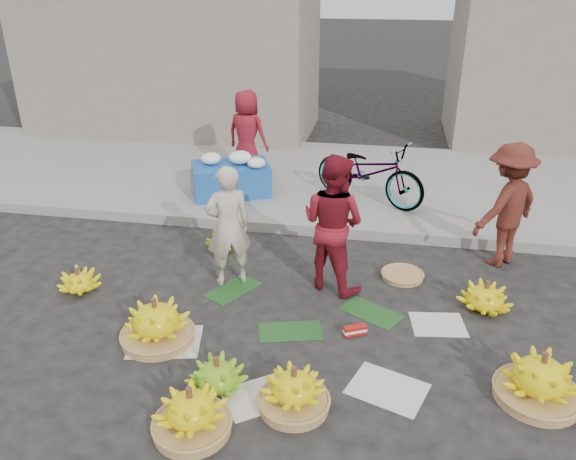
% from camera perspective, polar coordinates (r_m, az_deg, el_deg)
% --- Properties ---
extents(ground, '(80.00, 80.00, 0.00)m').
position_cam_1_polar(ground, '(6.00, 1.54, -9.28)').
color(ground, black).
rests_on(ground, ground).
extents(curb, '(40.00, 0.25, 0.15)m').
position_cam_1_polar(curb, '(7.87, 4.04, 0.10)').
color(curb, gray).
rests_on(curb, ground).
extents(sidewalk, '(40.00, 4.00, 0.12)m').
position_cam_1_polar(sidewalk, '(9.81, 5.47, 5.10)').
color(sidewalk, gray).
rests_on(sidewalk, ground).
extents(building_left, '(6.00, 3.00, 4.00)m').
position_cam_1_polar(building_left, '(13.07, -11.55, 18.46)').
color(building_left, gray).
rests_on(building_left, sidewalk).
extents(newspaper_scatter, '(3.20, 1.80, 0.00)m').
position_cam_1_polar(newspaper_scatter, '(5.37, 0.17, -14.00)').
color(newspaper_scatter, silver).
rests_on(newspaper_scatter, ground).
extents(banana_leaves, '(2.00, 1.00, 0.00)m').
position_cam_1_polar(banana_leaves, '(6.18, 0.91, -8.13)').
color(banana_leaves, '#164319').
rests_on(banana_leaves, ground).
extents(banana_bunch_0, '(0.72, 0.72, 0.49)m').
position_cam_1_polar(banana_bunch_0, '(5.76, -13.23, -9.12)').
color(banana_bunch_0, '#A47744').
rests_on(banana_bunch_0, ground).
extents(banana_bunch_1, '(0.68, 0.68, 0.33)m').
position_cam_1_polar(banana_bunch_1, '(5.13, -7.19, -14.39)').
color(banana_bunch_1, '#5EA717').
rests_on(banana_bunch_1, ground).
extents(banana_bunch_2, '(0.62, 0.62, 0.44)m').
position_cam_1_polar(banana_bunch_2, '(4.74, -9.83, -17.85)').
color(banana_bunch_2, '#A47744').
rests_on(banana_bunch_2, ground).
extents(banana_bunch_3, '(0.60, 0.60, 0.42)m').
position_cam_1_polar(banana_bunch_3, '(4.88, 0.61, -16.02)').
color(banana_bunch_3, '#A47744').
rests_on(banana_bunch_3, ground).
extents(banana_bunch_4, '(0.72, 0.72, 0.48)m').
position_cam_1_polar(banana_bunch_4, '(5.39, 24.23, -13.65)').
color(banana_bunch_4, '#A47744').
rests_on(banana_bunch_4, ground).
extents(banana_bunch_5, '(0.62, 0.62, 0.35)m').
position_cam_1_polar(banana_bunch_5, '(6.50, 19.40, -6.40)').
color(banana_bunch_5, '#FFEB0C').
rests_on(banana_bunch_5, ground).
extents(banana_bunch_6, '(0.59, 0.59, 0.30)m').
position_cam_1_polar(banana_bunch_6, '(6.91, -20.51, -4.88)').
color(banana_bunch_6, '#FFEB0C').
rests_on(banana_bunch_6, ground).
extents(banana_bunch_7, '(0.61, 0.61, 0.31)m').
position_cam_1_polar(banana_bunch_7, '(7.48, -6.36, -0.92)').
color(banana_bunch_7, '#5EA717').
rests_on(banana_bunch_7, ground).
extents(basket_spare, '(0.50, 0.50, 0.06)m').
position_cam_1_polar(basket_spare, '(6.92, 11.54, -4.56)').
color(basket_spare, '#A47744').
rests_on(basket_spare, ground).
extents(incense_stack, '(0.25, 0.17, 0.10)m').
position_cam_1_polar(incense_stack, '(5.82, 6.82, -10.08)').
color(incense_stack, red).
rests_on(incense_stack, ground).
extents(vendor_cream, '(0.63, 0.55, 1.45)m').
position_cam_1_polar(vendor_cream, '(6.41, -6.09, 0.36)').
color(vendor_cream, beige).
rests_on(vendor_cream, ground).
extents(vendor_red, '(0.97, 0.89, 1.60)m').
position_cam_1_polar(vendor_red, '(6.29, 4.59, 0.70)').
color(vendor_red, maroon).
rests_on(vendor_red, ground).
extents(man_striped, '(1.13, 1.11, 1.56)m').
position_cam_1_polar(man_striped, '(7.31, 21.36, 2.34)').
color(man_striped, maroon).
rests_on(man_striped, ground).
extents(flower_table, '(1.37, 1.14, 0.69)m').
position_cam_1_polar(flower_table, '(8.93, -5.78, 5.39)').
color(flower_table, '#184EA2').
rests_on(flower_table, sidewalk).
extents(grey_bucket, '(0.34, 0.34, 0.39)m').
position_cam_1_polar(grey_bucket, '(9.07, -8.79, 4.94)').
color(grey_bucket, slate).
rests_on(grey_bucket, sidewalk).
extents(flower_vendor, '(0.82, 0.64, 1.48)m').
position_cam_1_polar(flower_vendor, '(9.60, -4.19, 9.69)').
color(flower_vendor, maroon).
rests_on(flower_vendor, sidewalk).
extents(bicycle, '(1.39, 1.92, 0.96)m').
position_cam_1_polar(bicycle, '(8.62, 8.28, 5.91)').
color(bicycle, gray).
rests_on(bicycle, sidewalk).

